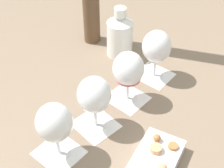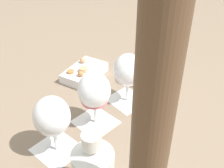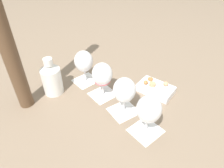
# 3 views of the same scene
# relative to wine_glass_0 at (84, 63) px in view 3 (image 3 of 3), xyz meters

# --- Properties ---
(ground_plane) EXTENTS (8.00, 8.00, 0.00)m
(ground_plane) POSITION_rel_wine_glass_0_xyz_m (0.17, 0.14, -0.11)
(ground_plane) COLOR #7F6B56
(tasting_card_0) EXTENTS (0.16, 0.16, 0.00)m
(tasting_card_0) POSITION_rel_wine_glass_0_xyz_m (0.00, 0.00, -0.11)
(tasting_card_0) COLOR white
(tasting_card_0) RESTS_ON ground_plane
(tasting_card_1) EXTENTS (0.16, 0.16, 0.00)m
(tasting_card_1) POSITION_rel_wine_glass_0_xyz_m (0.11, 0.10, -0.11)
(tasting_card_1) COLOR white
(tasting_card_1) RESTS_ON ground_plane
(tasting_card_2) EXTENTS (0.16, 0.16, 0.00)m
(tasting_card_2) POSITION_rel_wine_glass_0_xyz_m (0.23, 0.19, -0.11)
(tasting_card_2) COLOR white
(tasting_card_2) RESTS_ON ground_plane
(tasting_card_3) EXTENTS (0.16, 0.16, 0.00)m
(tasting_card_3) POSITION_rel_wine_glass_0_xyz_m (0.34, 0.28, -0.11)
(tasting_card_3) COLOR white
(tasting_card_3) RESTS_ON ground_plane
(wine_glass_0) EXTENTS (0.10, 0.10, 0.17)m
(wine_glass_0) POSITION_rel_wine_glass_0_xyz_m (0.00, 0.00, 0.00)
(wine_glass_0) COLOR white
(wine_glass_0) RESTS_ON tasting_card_0
(wine_glass_1) EXTENTS (0.10, 0.10, 0.17)m
(wine_glass_1) POSITION_rel_wine_glass_0_xyz_m (0.11, 0.10, 0.00)
(wine_glass_1) COLOR white
(wine_glass_1) RESTS_ON tasting_card_1
(wine_glass_2) EXTENTS (0.10, 0.10, 0.17)m
(wine_glass_2) POSITION_rel_wine_glass_0_xyz_m (0.23, 0.19, -0.00)
(wine_glass_2) COLOR white
(wine_glass_2) RESTS_ON tasting_card_2
(wine_glass_3) EXTENTS (0.10, 0.10, 0.17)m
(wine_glass_3) POSITION_rel_wine_glass_0_xyz_m (0.34, 0.28, -0.00)
(wine_glass_3) COLOR white
(wine_glass_3) RESTS_ON tasting_card_3
(ceramic_vase) EXTENTS (0.09, 0.09, 0.19)m
(ceramic_vase) POSITION_rel_wine_glass_0_xyz_m (0.09, -0.15, -0.03)
(ceramic_vase) COLOR white
(ceramic_vase) RESTS_ON ground_plane
(snack_dish) EXTENTS (0.19, 0.20, 0.06)m
(snack_dish) POSITION_rel_wine_glass_0_xyz_m (0.10, 0.36, -0.09)
(snack_dish) COLOR silver
(snack_dish) RESTS_ON ground_plane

